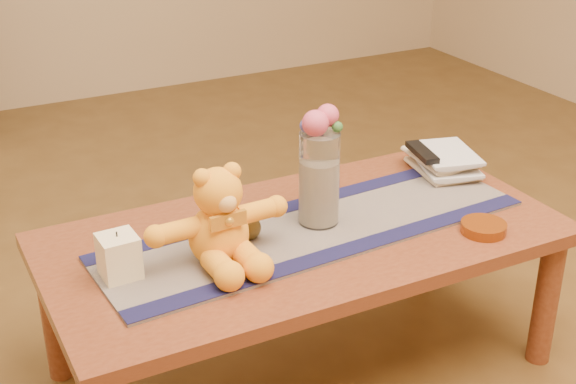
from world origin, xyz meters
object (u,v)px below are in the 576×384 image
pillar_candle (119,256)px  book_bottom (419,173)px  tv_remote (422,152)px  teddy_bear (218,216)px  amber_dish (484,228)px  bronze_ball (249,228)px  glass_vase (319,179)px

pillar_candle → book_bottom: 1.02m
book_bottom → tv_remote: tv_remote is taller
teddy_bear → amber_dish: teddy_bear is taller
bronze_ball → book_bottom: 0.66m
book_bottom → amber_dish: 0.39m
teddy_bear → bronze_ball: (0.11, 0.06, -0.09)m
teddy_bear → tv_remote: bearing=11.8°
book_bottom → amber_dish: amber_dish is taller
book_bottom → amber_dish: (-0.07, -0.38, 0.00)m
bronze_ball → pillar_candle: bearing=-175.7°
teddy_bear → pillar_candle: teddy_bear is taller
pillar_candle → book_bottom: size_ratio=0.48×
pillar_candle → bronze_ball: pillar_candle is taller
amber_dish → pillar_candle: bearing=166.8°
pillar_candle → bronze_ball: bearing=4.3°
glass_vase → bronze_ball: size_ratio=4.06×
bronze_ball → tv_remote: 0.66m
teddy_bear → book_bottom: 0.79m
tv_remote → glass_vase: bearing=-151.4°
teddy_bear → glass_vase: size_ratio=1.37×
book_bottom → tv_remote: size_ratio=1.39×
book_bottom → pillar_candle: bearing=-161.5°
teddy_bear → glass_vase: (0.32, 0.06, 0.01)m
teddy_bear → pillar_candle: size_ratio=3.30×
teddy_bear → book_bottom: (0.76, 0.20, -0.12)m
pillar_candle → bronze_ball: 0.36m
tv_remote → book_bottom: bearing=90.0°
teddy_bear → tv_remote: 0.78m
pillar_candle → book_bottom: pillar_candle is taller
glass_vase → amber_dish: size_ratio=2.11×
pillar_candle → tv_remote: bearing=8.7°
pillar_candle → glass_vase: bearing=2.7°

